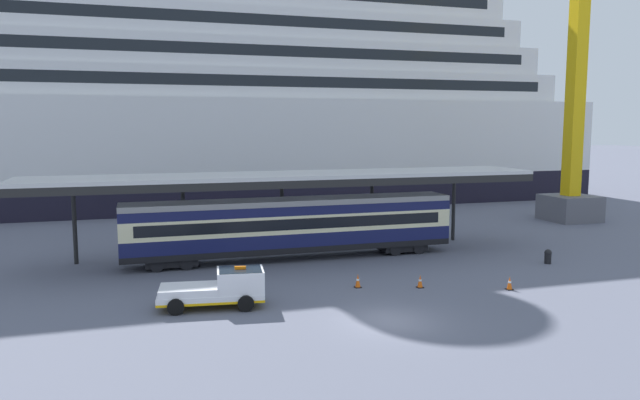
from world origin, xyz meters
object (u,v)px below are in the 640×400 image
object	(u,v)px
traffic_cone_mid	(510,283)
quay_bollard	(548,256)
cruise_ship	(69,71)
traffic_cone_far	(420,281)
service_truck	(222,287)
dockside_crane	(581,33)
train_carriage	(292,225)
traffic_cone_near	(358,281)

from	to	relation	value
traffic_cone_mid	quay_bollard	world-z (taller)	quay_bollard
cruise_ship	traffic_cone_far	distance (m)	51.53
traffic_cone_mid	quay_bollard	xyz separation A→B (m)	(6.15, 4.70, 0.15)
service_truck	dockside_crane	world-z (taller)	dockside_crane
service_truck	dockside_crane	xyz separation A→B (m)	(35.79, 17.75, 16.43)
train_carriage	quay_bollard	size ratio (longest dim) A/B	23.15
service_truck	dockside_crane	distance (m)	43.19
traffic_cone_far	traffic_cone_near	bearing A→B (deg)	162.32
cruise_ship	service_truck	bearing A→B (deg)	-76.83
cruise_ship	service_truck	world-z (taller)	cruise_ship
traffic_cone_mid	quay_bollard	distance (m)	7.74
cruise_ship	traffic_cone_near	size ratio (longest dim) A/B	155.14
traffic_cone_near	quay_bollard	distance (m)	14.09
traffic_cone_mid	quay_bollard	size ratio (longest dim) A/B	0.78
traffic_cone_mid	quay_bollard	bearing A→B (deg)	37.38
train_carriage	service_truck	distance (m)	11.32
train_carriage	quay_bollard	xyz separation A→B (m)	(15.64, -6.32, -1.79)
traffic_cone_mid	dockside_crane	xyz separation A→B (m)	(20.20, 19.32, 17.05)
traffic_cone_near	traffic_cone_mid	bearing A→B (deg)	-20.34
cruise_ship	traffic_cone_far	world-z (taller)	cruise_ship
cruise_ship	train_carriage	bearing A→B (deg)	-64.85
traffic_cone_near	cruise_ship	bearing A→B (deg)	112.78
traffic_cone_far	dockside_crane	bearing A→B (deg)	35.26
traffic_cone_near	dockside_crane	size ratio (longest dim) A/B	0.01
train_carriage	traffic_cone_near	bearing A→B (deg)	-78.42
cruise_ship	traffic_cone_near	xyz separation A→B (m)	(18.23, -43.40, -14.66)
traffic_cone_far	quay_bollard	xyz separation A→B (m)	(10.67, 2.85, 0.15)
traffic_cone_far	dockside_crane	world-z (taller)	dockside_crane
traffic_cone_near	traffic_cone_far	distance (m)	3.47
train_carriage	service_truck	xyz separation A→B (m)	(-6.10, -9.44, -1.32)
service_truck	traffic_cone_far	bearing A→B (deg)	1.42
service_truck	traffic_cone_near	size ratio (longest dim) A/B	6.94
cruise_ship	quay_bollard	size ratio (longest dim) A/B	126.21
dockside_crane	service_truck	bearing A→B (deg)	-153.62
traffic_cone_near	traffic_cone_mid	distance (m)	8.34
quay_bollard	cruise_ship	bearing A→B (deg)	127.75
dockside_crane	quay_bollard	xyz separation A→B (m)	(-14.05, -14.62, -16.90)
cruise_ship	dockside_crane	world-z (taller)	dockside_crane
traffic_cone_mid	traffic_cone_far	distance (m)	4.88
train_carriage	service_truck	size ratio (longest dim) A/B	4.10
traffic_cone_mid	dockside_crane	world-z (taller)	dockside_crane
traffic_cone_far	quay_bollard	world-z (taller)	quay_bollard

